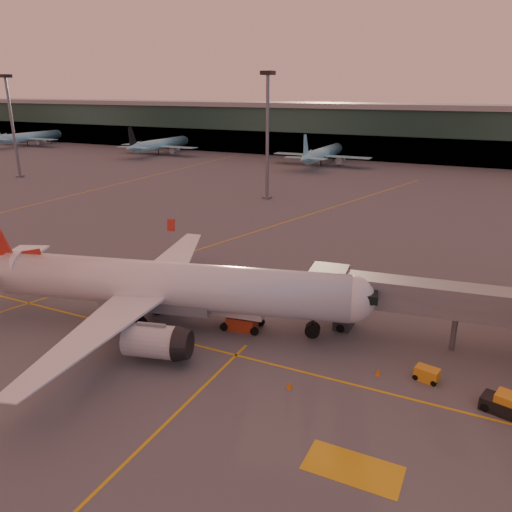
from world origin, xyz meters
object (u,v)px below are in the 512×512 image
at_px(catering_truck, 240,307).
at_px(pushback_tug, 504,405).
at_px(gpu_cart, 427,374).
at_px(main_airplane, 156,286).

bearing_deg(catering_truck, pushback_tug, -16.67).
height_order(catering_truck, pushback_tug, catering_truck).
relative_size(catering_truck, pushback_tug, 1.54).
bearing_deg(gpu_cart, pushback_tug, -7.39).
bearing_deg(main_airplane, gpu_cart, -11.51).
height_order(main_airplane, catering_truck, main_airplane).
height_order(catering_truck, gpu_cart, catering_truck).
bearing_deg(catering_truck, main_airplane, -166.15).
bearing_deg(main_airplane, catering_truck, 7.08).
xyz_separation_m(catering_truck, pushback_tug, (23.38, -3.69, -1.56)).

